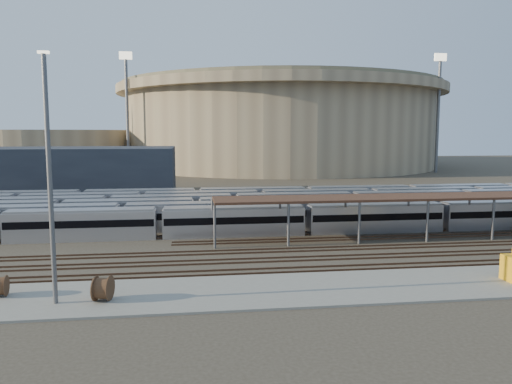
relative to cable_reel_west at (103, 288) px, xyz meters
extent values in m
plane|color=#383026|center=(17.59, 16.00, -1.17)|extent=(420.00, 420.00, 0.00)
cube|color=gray|center=(12.59, 1.00, -1.07)|extent=(50.00, 9.00, 0.20)
cube|color=#B5B5BA|center=(21.81, 24.00, 0.63)|extent=(112.00, 2.90, 3.60)
cube|color=#B5B5BA|center=(16.69, 28.20, 0.63)|extent=(112.00, 2.90, 3.60)
cube|color=#B5B5BA|center=(26.54, 32.40, 0.63)|extent=(112.00, 2.90, 3.60)
cube|color=#B5B5BA|center=(13.56, 36.60, 0.63)|extent=(112.00, 2.90, 3.60)
cube|color=#B5B5BA|center=(18.22, 40.80, 0.63)|extent=(112.00, 2.90, 3.60)
cube|color=#B5B5BA|center=(26.93, 45.00, 0.63)|extent=(112.00, 2.90, 3.60)
cylinder|color=#5B5C60|center=(9.59, 17.30, 1.33)|extent=(0.30, 0.30, 5.00)
cylinder|color=#5B5C60|center=(9.59, 22.70, 1.33)|extent=(0.30, 0.30, 5.00)
cylinder|color=#5B5C60|center=(18.17, 17.30, 1.33)|extent=(0.30, 0.30, 5.00)
cylinder|color=#5B5C60|center=(18.17, 22.70, 1.33)|extent=(0.30, 0.30, 5.00)
cylinder|color=#5B5C60|center=(26.74, 17.30, 1.33)|extent=(0.30, 0.30, 5.00)
cylinder|color=#5B5C60|center=(26.74, 22.70, 1.33)|extent=(0.30, 0.30, 5.00)
cylinder|color=#5B5C60|center=(35.31, 17.30, 1.33)|extent=(0.30, 0.30, 5.00)
cylinder|color=#5B5C60|center=(35.31, 22.70, 1.33)|extent=(0.30, 0.30, 5.00)
cylinder|color=#5B5C60|center=(43.88, 17.30, 1.33)|extent=(0.30, 0.30, 5.00)
cylinder|color=#5B5C60|center=(43.88, 22.70, 1.33)|extent=(0.30, 0.30, 5.00)
cube|color=#342115|center=(39.59, 20.00, 3.98)|extent=(60.00, 6.00, 0.30)
cube|color=#4C3323|center=(17.59, 14.25, -1.08)|extent=(170.00, 0.12, 0.18)
cube|color=#4C3323|center=(17.59, 15.75, -1.08)|extent=(170.00, 0.12, 0.18)
cube|color=#4C3323|center=(17.59, 10.25, -1.08)|extent=(170.00, 0.12, 0.18)
cube|color=#4C3323|center=(17.59, 11.75, -1.08)|extent=(170.00, 0.12, 0.18)
cube|color=#4C3323|center=(17.59, 6.25, -1.08)|extent=(170.00, 0.12, 0.18)
cube|color=#4C3323|center=(17.59, 7.75, -1.08)|extent=(170.00, 0.12, 0.18)
cylinder|color=gray|center=(42.59, 156.00, 12.83)|extent=(116.00, 116.00, 28.00)
cylinder|color=gray|center=(42.59, 156.00, 28.33)|extent=(124.00, 124.00, 3.00)
cylinder|color=#676149|center=(42.59, 156.00, 30.58)|extent=(120.00, 120.00, 1.50)
cylinder|color=gray|center=(-42.41, 146.00, 5.83)|extent=(56.00, 56.00, 14.00)
cube|color=#1E232D|center=(-17.41, 71.00, 3.83)|extent=(42.00, 20.00, 10.00)
cylinder|color=#5B5C60|center=(-12.41, 126.00, 16.83)|extent=(1.00, 1.00, 36.00)
cube|color=#FFF2CC|center=(-12.41, 126.00, 36.03)|extent=(4.00, 0.60, 2.40)
cylinder|color=#5B5C60|center=(87.59, 116.00, 16.83)|extent=(1.00, 1.00, 36.00)
cube|color=#FFF2CC|center=(87.59, 116.00, 36.03)|extent=(4.00, 0.60, 2.40)
cylinder|color=#5B5C60|center=(7.59, 176.00, 16.83)|extent=(1.00, 1.00, 36.00)
cube|color=#FFF2CC|center=(7.59, 176.00, 36.03)|extent=(4.00, 0.60, 2.40)
cylinder|color=brown|center=(0.00, 0.00, 0.00)|extent=(1.47, 2.13, 1.95)
cylinder|color=brown|center=(-8.32, 2.17, -0.13)|extent=(1.05, 1.75, 1.69)
cylinder|color=#5B5C60|center=(-3.51, -0.15, 8.36)|extent=(0.36, 0.36, 18.67)
cube|color=#FFF2CC|center=(-3.51, -0.15, 17.80)|extent=(0.80, 0.30, 0.20)
camera|label=1|loc=(6.78, -38.81, 12.06)|focal=35.00mm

